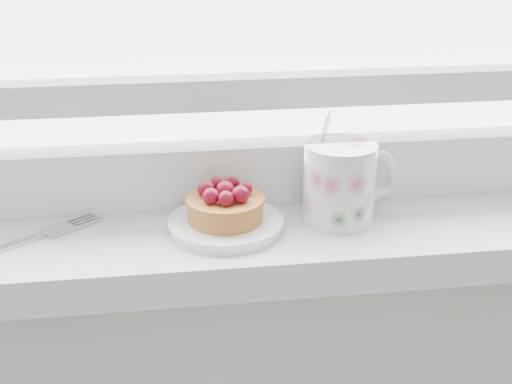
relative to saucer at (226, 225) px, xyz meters
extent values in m
cube|color=silver|center=(0.02, 0.01, -0.03)|extent=(1.60, 0.20, 0.04)
cube|color=silver|center=(0.02, 0.08, 0.03)|extent=(1.30, 0.05, 0.07)
cube|color=silver|center=(0.02, 0.08, 0.12)|extent=(1.30, 0.04, 0.04)
cylinder|color=white|center=(0.00, 0.00, 0.00)|extent=(0.12, 0.12, 0.01)
cylinder|color=#92541F|center=(0.00, 0.00, 0.02)|extent=(0.08, 0.08, 0.03)
cylinder|color=#92541F|center=(0.00, 0.00, 0.03)|extent=(0.08, 0.08, 0.01)
sphere|color=#4C000C|center=(0.00, 0.00, 0.04)|extent=(0.02, 0.02, 0.02)
sphere|color=#4C000C|center=(0.02, 0.01, 0.04)|extent=(0.02, 0.02, 0.02)
sphere|color=#4C000C|center=(0.01, 0.02, 0.04)|extent=(0.02, 0.02, 0.02)
sphere|color=#4C000C|center=(-0.01, 0.02, 0.04)|extent=(0.02, 0.02, 0.02)
sphere|color=#4C000C|center=(-0.02, 0.01, 0.04)|extent=(0.02, 0.02, 0.02)
sphere|color=#4C000C|center=(-0.02, -0.01, 0.04)|extent=(0.02, 0.02, 0.02)
sphere|color=#4C000C|center=(0.00, -0.02, 0.04)|extent=(0.02, 0.02, 0.02)
sphere|color=#4C000C|center=(0.01, -0.01, 0.04)|extent=(0.02, 0.02, 0.02)
cylinder|color=silver|center=(0.13, 0.01, 0.04)|extent=(0.10, 0.10, 0.09)
cylinder|color=black|center=(0.13, 0.01, 0.08)|extent=(0.07, 0.07, 0.01)
torus|color=silver|center=(0.17, 0.02, 0.04)|extent=(0.06, 0.03, 0.06)
cylinder|color=silver|center=(0.11, 0.02, 0.09)|extent=(0.01, 0.02, 0.05)
cube|color=silver|center=(-0.20, 0.01, 0.00)|extent=(0.02, 0.02, 0.00)
cube|color=silver|center=(-0.18, 0.02, 0.00)|extent=(0.04, 0.04, 0.00)
cube|color=silver|center=(-0.15, 0.03, 0.00)|extent=(0.03, 0.02, 0.00)
cube|color=silver|center=(-0.15, 0.04, 0.00)|extent=(0.03, 0.02, 0.00)
cube|color=silver|center=(-0.16, 0.04, 0.00)|extent=(0.03, 0.02, 0.00)
cube|color=silver|center=(-0.16, 0.05, 0.00)|extent=(0.03, 0.02, 0.00)
camera|label=1|loc=(-0.06, -0.69, 0.33)|focal=50.00mm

